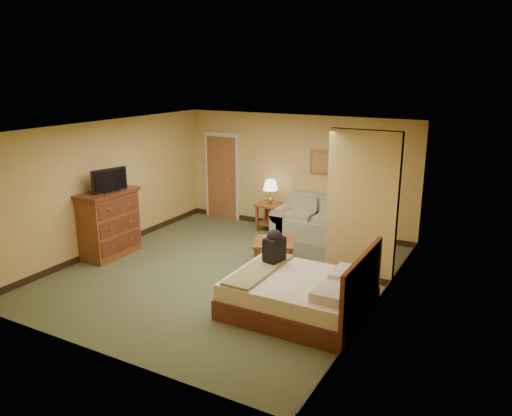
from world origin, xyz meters
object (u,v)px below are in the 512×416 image
Objects in this scene: coffee_table at (274,248)px; dresser at (109,223)px; bed at (302,295)px; loveseat at (316,225)px.

dresser reaches higher than coffee_table.
bed is at bearing -50.94° from coffee_table.
loveseat is 4.29m from dresser.
loveseat is 1.40× the size of dresser.
bed is (1.24, -1.53, -0.04)m from coffee_table.
dresser is at bearing 174.06° from bed.
coffee_table is 1.97m from bed.
loveseat reaches higher than coffee_table.
bed is at bearing -5.94° from dresser.
dresser is at bearing -137.61° from loveseat.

